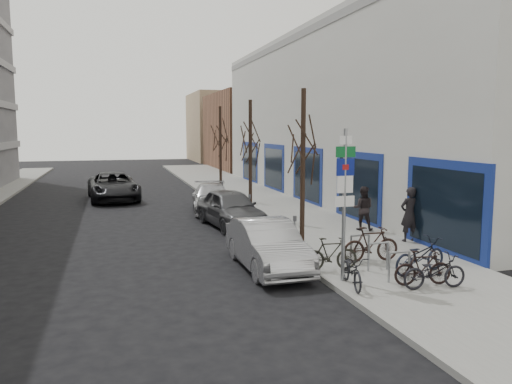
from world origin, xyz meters
TOP-DOWN VIEW (x-y plane):
  - ground at (0.00, 0.00)m, footprint 120.00×120.00m
  - sidewalk_east at (4.50, 10.00)m, footprint 5.00×70.00m
  - commercial_building at (17.00, 16.00)m, footprint 20.00×32.00m
  - brick_building_far at (13.00, 40.00)m, footprint 12.00×14.00m
  - tan_building_far at (13.50, 55.00)m, footprint 13.00×12.00m
  - highway_sign_pole at (2.40, -0.01)m, footprint 0.55×0.10m
  - bike_rack at (3.80, 0.60)m, footprint 0.66×2.26m
  - tree_near at (2.60, 3.50)m, footprint 1.80×1.80m
  - tree_mid at (2.60, 10.00)m, footprint 1.80×1.80m
  - tree_far at (2.60, 16.50)m, footprint 1.80×1.80m
  - meter_front at (2.15, 3.00)m, footprint 0.10×0.08m
  - meter_mid at (2.15, 8.50)m, footprint 0.10×0.08m
  - meter_back at (2.15, 14.00)m, footprint 0.10×0.08m
  - bike_near_left at (2.40, -0.54)m, footprint 0.77×1.68m
  - bike_near_right at (4.22, -0.95)m, footprint 1.61×0.69m
  - bike_mid_curb at (4.79, 0.02)m, footprint 2.00×1.06m
  - bike_mid_inner at (2.49, 0.96)m, footprint 1.66×0.62m
  - bike_far_curb at (4.33, -1.27)m, footprint 1.74×0.65m
  - bike_far_inner at (4.06, 1.49)m, footprint 1.86×0.59m
  - parked_car_front at (0.95, 2.12)m, footprint 1.59×4.48m
  - parked_car_mid at (1.40, 8.87)m, footprint 2.53×4.95m
  - parked_car_back at (1.40, 13.07)m, footprint 2.59×5.04m
  - lane_car at (-3.43, 18.77)m, footprint 3.19×6.12m
  - pedestrian_near at (6.80, 3.67)m, footprint 0.74×0.50m
  - pedestrian_far at (6.18, 5.98)m, footprint 0.80×0.71m

SIDE VIEW (x-z plane):
  - ground at x=0.00m, z-range 0.00..0.00m
  - sidewalk_east at x=4.50m, z-range 0.00..0.15m
  - bike_near_right at x=4.22m, z-range 0.15..1.10m
  - bike_mid_inner at x=2.49m, z-range 0.15..1.14m
  - bike_near_left at x=2.40m, z-range 0.15..1.14m
  - bike_rack at x=3.80m, z-range 0.24..1.07m
  - bike_far_curb at x=4.33m, z-range 0.15..1.19m
  - parked_car_back at x=1.40m, z-range 0.00..1.40m
  - bike_far_inner at x=4.06m, z-range 0.15..1.27m
  - parked_car_front at x=0.95m, z-range 0.00..1.47m
  - bike_mid_curb at x=4.79m, z-range 0.15..1.32m
  - parked_car_mid at x=1.40m, z-range 0.00..1.61m
  - lane_car at x=-3.43m, z-range 0.00..1.64m
  - meter_front at x=2.15m, z-range 0.28..1.55m
  - meter_mid at x=2.15m, z-range 0.28..1.55m
  - meter_back at x=2.15m, z-range 0.28..1.55m
  - pedestrian_far at x=6.18m, z-range 0.15..1.94m
  - pedestrian_near at x=6.80m, z-range 0.15..2.13m
  - highway_sign_pole at x=2.40m, z-range 0.36..4.56m
  - brick_building_far at x=13.00m, z-range 0.00..8.00m
  - tree_near at x=2.60m, z-range 1.35..6.85m
  - tree_mid at x=2.60m, z-range 1.35..6.85m
  - tree_far at x=2.60m, z-range 1.35..6.85m
  - tan_building_far at x=13.50m, z-range 0.00..9.00m
  - commercial_building at x=17.00m, z-range 0.00..10.00m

